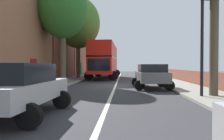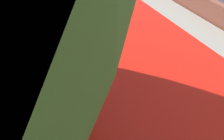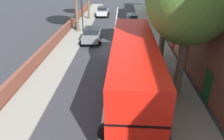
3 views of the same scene
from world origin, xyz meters
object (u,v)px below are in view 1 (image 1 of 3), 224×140
at_px(double_decker_bus, 105,59).
at_px(street_tree_left_2, 63,8).
at_px(parked_car_grey_right_1, 151,75).
at_px(lamppost_right, 202,17).
at_px(parked_car_silver_left_3, 105,69).
at_px(street_tree_left_0, 78,23).
at_px(parked_car_silver_left_0, 19,87).

height_order(double_decker_bus, street_tree_left_2, street_tree_left_2).
height_order(double_decker_bus, parked_car_grey_right_1, double_decker_bus).
bearing_deg(double_decker_bus, lamppost_right, -69.34).
xyz_separation_m(parked_car_silver_left_3, street_tree_left_0, (-2.30, -10.45, 5.66)).
bearing_deg(lamppost_right, street_tree_left_2, 136.38).
bearing_deg(parked_car_silver_left_3, parked_car_silver_left_0, -90.00).
bearing_deg(street_tree_left_0, parked_car_grey_right_1, -55.98).
xyz_separation_m(double_decker_bus, parked_car_silver_left_0, (-0.80, -19.96, -1.44)).
distance_m(double_decker_bus, parked_car_silver_left_3, 9.89).
relative_size(street_tree_left_0, street_tree_left_2, 1.02).
relative_size(double_decker_bus, parked_car_silver_left_0, 2.66).
relative_size(double_decker_bus, parked_car_silver_left_3, 2.83).
bearing_deg(double_decker_bus, parked_car_grey_right_1, -69.94).
bearing_deg(lamppost_right, parked_car_grey_right_1, 112.21).
xyz_separation_m(parked_car_silver_left_0, parked_car_grey_right_1, (5.00, 8.46, 0.02)).
distance_m(parked_car_grey_right_1, lamppost_right, 5.56).
height_order(double_decker_bus, lamppost_right, lamppost_right).
xyz_separation_m(double_decker_bus, street_tree_left_2, (-3.09, -7.25, 4.29)).
height_order(parked_car_silver_left_3, street_tree_left_0, street_tree_left_0).
bearing_deg(parked_car_silver_left_0, parked_car_grey_right_1, 59.39).
bearing_deg(parked_car_silver_left_0, double_decker_bus, 87.70).
distance_m(parked_car_grey_right_1, street_tree_left_2, 10.19).
height_order(street_tree_left_2, lamppost_right, street_tree_left_2).
height_order(parked_car_grey_right_1, street_tree_left_2, street_tree_left_2).
bearing_deg(street_tree_left_2, lamppost_right, -43.62).
bearing_deg(street_tree_left_0, lamppost_right, -59.13).
height_order(parked_car_grey_right_1, lamppost_right, lamppost_right).
xyz_separation_m(double_decker_bus, street_tree_left_0, (-3.10, -0.69, 4.27)).
bearing_deg(street_tree_left_2, street_tree_left_0, 90.08).
bearing_deg(street_tree_left_2, double_decker_bus, 66.92).
distance_m(parked_car_grey_right_1, street_tree_left_0, 14.23).
height_order(parked_car_silver_left_0, parked_car_silver_left_3, parked_car_silver_left_3).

